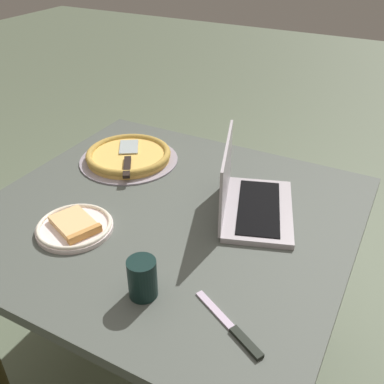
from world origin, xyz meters
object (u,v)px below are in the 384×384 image
(dining_table, at_px, (168,235))
(pizza_tray, at_px, (129,156))
(drink_cup, at_px, (142,278))
(laptop, at_px, (247,198))
(pizza_plate, at_px, (75,226))
(table_knife, at_px, (234,330))

(dining_table, distance_m, pizza_tray, 0.39)
(dining_table, bearing_deg, drink_cup, -68.74)
(laptop, bearing_deg, dining_table, -151.35)
(dining_table, relative_size, pizza_plate, 5.00)
(pizza_plate, distance_m, pizza_tray, 0.44)
(dining_table, xyz_separation_m, pizza_tray, (-0.30, 0.22, 0.11))
(laptop, distance_m, pizza_tray, 0.53)
(laptop, height_order, drink_cup, laptop)
(table_knife, relative_size, drink_cup, 2.01)
(dining_table, relative_size, pizza_tray, 3.06)
(pizza_plate, bearing_deg, table_knife, -12.12)
(pizza_plate, distance_m, table_knife, 0.57)
(laptop, bearing_deg, drink_cup, -101.32)
(laptop, xyz_separation_m, drink_cup, (-0.09, -0.45, 0.00))
(dining_table, relative_size, drink_cup, 10.73)
(pizza_plate, height_order, table_knife, pizza_plate)
(pizza_tray, distance_m, drink_cup, 0.70)
(pizza_tray, distance_m, table_knife, 0.87)
(dining_table, distance_m, laptop, 0.29)
(laptop, bearing_deg, pizza_plate, -141.19)
(laptop, height_order, table_knife, laptop)
(laptop, bearing_deg, pizza_tray, 168.94)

